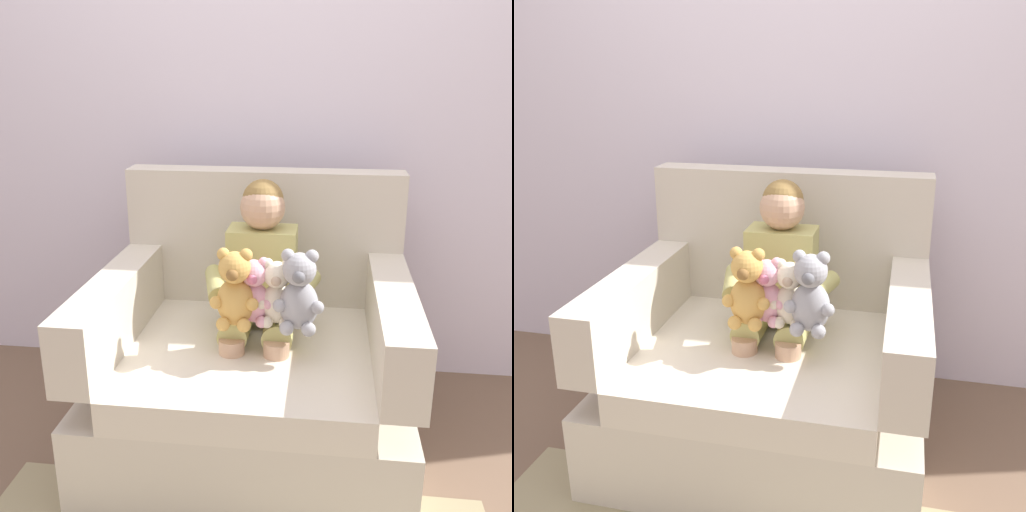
% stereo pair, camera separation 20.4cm
% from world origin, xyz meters
% --- Properties ---
extents(ground_plane, '(8.00, 8.00, 0.00)m').
position_xyz_m(ground_plane, '(0.00, 0.00, 0.00)').
color(ground_plane, brown).
extents(back_wall, '(6.00, 0.10, 2.60)m').
position_xyz_m(back_wall, '(0.00, 0.72, 1.30)').
color(back_wall, silver).
rests_on(back_wall, ground).
extents(armchair, '(1.15, 0.98, 1.02)m').
position_xyz_m(armchair, '(0.00, 0.05, 0.32)').
color(armchair, beige).
rests_on(armchair, ground).
extents(seated_child, '(0.45, 0.39, 0.82)m').
position_xyz_m(seated_child, '(0.02, 0.08, 0.66)').
color(seated_child, tan).
rests_on(seated_child, armchair).
extents(plush_pink, '(0.15, 0.12, 0.25)m').
position_xyz_m(plush_pink, '(0.02, -0.08, 0.67)').
color(plush_pink, '#EAA8BC').
rests_on(plush_pink, armchair).
extents(plush_honey, '(0.17, 0.14, 0.29)m').
position_xyz_m(plush_honey, '(-0.04, -0.11, 0.69)').
color(plush_honey, gold).
rests_on(plush_honey, armchair).
extents(plush_grey, '(0.17, 0.14, 0.29)m').
position_xyz_m(plush_grey, '(0.18, -0.12, 0.70)').
color(plush_grey, '#9E9EA3').
rests_on(plush_grey, armchair).
extents(plush_cream, '(0.14, 0.12, 0.24)m').
position_xyz_m(plush_cream, '(0.10, -0.08, 0.67)').
color(plush_cream, silver).
rests_on(plush_cream, armchair).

